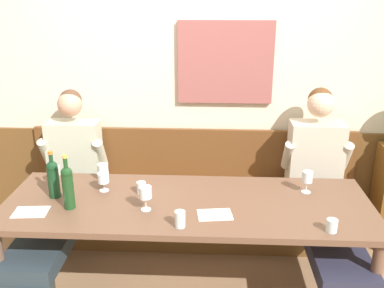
{
  "coord_description": "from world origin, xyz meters",
  "views": [
    {
      "loc": [
        0.16,
        -2.41,
        2.04
      ],
      "look_at": [
        0.01,
        0.44,
        1.01
      ],
      "focal_mm": 40.46,
      "sensor_mm": 36.0,
      "label": 1
    }
  ],
  "objects_px": {
    "person_center_right_seat": "(62,192)",
    "water_tumbler_center": "(180,219)",
    "wine_bottle_green_tall": "(53,178)",
    "wine_glass_by_bottle": "(103,169)",
    "wine_bottle_clear_water": "(68,186)",
    "water_tumbler_left": "(141,188)",
    "wine_glass_right_end": "(307,177)",
    "wine_glass_mid_right": "(103,179)",
    "wine_glass_mid_left": "(145,194)",
    "wine_glass_center_front": "(54,171)",
    "person_right_seat": "(323,192)",
    "wall_bench": "(193,210)",
    "dining_table": "(187,212)",
    "water_tumbler_right": "(332,226)"
  },
  "relations": [
    {
      "from": "water_tumbler_center",
      "to": "water_tumbler_right",
      "type": "distance_m",
      "value": 0.87
    },
    {
      "from": "wine_glass_right_end",
      "to": "wine_glass_center_front",
      "type": "distance_m",
      "value": 1.75
    },
    {
      "from": "wine_bottle_green_tall",
      "to": "wine_glass_by_bottle",
      "type": "bearing_deg",
      "value": 47.26
    },
    {
      "from": "water_tumbler_right",
      "to": "dining_table",
      "type": "bearing_deg",
      "value": 159.16
    },
    {
      "from": "wall_bench",
      "to": "water_tumbler_right",
      "type": "bearing_deg",
      "value": -50.75
    },
    {
      "from": "person_center_right_seat",
      "to": "wine_glass_by_bottle",
      "type": "xyz_separation_m",
      "value": [
        0.33,
        -0.02,
        0.2
      ]
    },
    {
      "from": "person_center_right_seat",
      "to": "wine_bottle_green_tall",
      "type": "distance_m",
      "value": 0.4
    },
    {
      "from": "wine_glass_center_front",
      "to": "wine_bottle_green_tall",
      "type": "bearing_deg",
      "value": -71.4
    },
    {
      "from": "wine_bottle_clear_water",
      "to": "wine_glass_by_bottle",
      "type": "xyz_separation_m",
      "value": [
        0.11,
        0.43,
        -0.07
      ]
    },
    {
      "from": "wine_bottle_green_tall",
      "to": "wine_glass_center_front",
      "type": "distance_m",
      "value": 0.2
    },
    {
      "from": "wine_glass_right_end",
      "to": "wine_bottle_clear_water",
      "type": "bearing_deg",
      "value": -168.95
    },
    {
      "from": "wall_bench",
      "to": "person_right_seat",
      "type": "distance_m",
      "value": 1.09
    },
    {
      "from": "wine_glass_right_end",
      "to": "wall_bench",
      "type": "bearing_deg",
      "value": 146.36
    },
    {
      "from": "person_center_right_seat",
      "to": "wine_glass_by_bottle",
      "type": "bearing_deg",
      "value": -3.37
    },
    {
      "from": "wine_bottle_clear_water",
      "to": "water_tumbler_right",
      "type": "distance_m",
      "value": 1.6
    },
    {
      "from": "wine_glass_center_front",
      "to": "wine_glass_by_bottle",
      "type": "distance_m",
      "value": 0.34
    },
    {
      "from": "person_right_seat",
      "to": "wine_glass_mid_left",
      "type": "distance_m",
      "value": 1.33
    },
    {
      "from": "wall_bench",
      "to": "wine_glass_mid_right",
      "type": "xyz_separation_m",
      "value": [
        -0.58,
        -0.58,
        0.54
      ]
    },
    {
      "from": "wine_bottle_green_tall",
      "to": "wine_glass_center_front",
      "type": "height_order",
      "value": "wine_bottle_green_tall"
    },
    {
      "from": "dining_table",
      "to": "wine_bottle_clear_water",
      "type": "distance_m",
      "value": 0.78
    },
    {
      "from": "wine_bottle_clear_water",
      "to": "water_tumbler_left",
      "type": "bearing_deg",
      "value": 28.84
    },
    {
      "from": "wine_glass_by_bottle",
      "to": "wine_bottle_clear_water",
      "type": "bearing_deg",
      "value": -104.32
    },
    {
      "from": "wine_glass_mid_left",
      "to": "wine_glass_center_front",
      "type": "relative_size",
      "value": 1.17
    },
    {
      "from": "wine_glass_mid_left",
      "to": "water_tumbler_right",
      "type": "distance_m",
      "value": 1.12
    },
    {
      "from": "wine_glass_by_bottle",
      "to": "wine_glass_right_end",
      "type": "bearing_deg",
      "value": -5.16
    },
    {
      "from": "wine_glass_mid_left",
      "to": "water_tumbler_center",
      "type": "bearing_deg",
      "value": -40.0
    },
    {
      "from": "wine_bottle_green_tall",
      "to": "wine_glass_mid_left",
      "type": "bearing_deg",
      "value": -13.42
    },
    {
      "from": "wine_glass_mid_right",
      "to": "water_tumbler_center",
      "type": "xyz_separation_m",
      "value": [
        0.56,
        -0.45,
        -0.04
      ]
    },
    {
      "from": "wine_bottle_clear_water",
      "to": "wine_glass_center_front",
      "type": "relative_size",
      "value": 2.65
    },
    {
      "from": "person_center_right_seat",
      "to": "wine_glass_by_bottle",
      "type": "height_order",
      "value": "person_center_right_seat"
    },
    {
      "from": "wine_glass_mid_left",
      "to": "water_tumbler_left",
      "type": "distance_m",
      "value": 0.25
    },
    {
      "from": "wine_glass_mid_left",
      "to": "wine_bottle_clear_water",
      "type": "bearing_deg",
      "value": 179.86
    },
    {
      "from": "person_center_right_seat",
      "to": "water_tumbler_left",
      "type": "distance_m",
      "value": 0.69
    },
    {
      "from": "water_tumbler_right",
      "to": "water_tumbler_left",
      "type": "relative_size",
      "value": 0.95
    },
    {
      "from": "wine_glass_center_front",
      "to": "wall_bench",
      "type": "bearing_deg",
      "value": 27.44
    },
    {
      "from": "wine_glass_center_front",
      "to": "water_tumbler_left",
      "type": "relative_size",
      "value": 1.7
    },
    {
      "from": "wall_bench",
      "to": "dining_table",
      "type": "distance_m",
      "value": 0.81
    },
    {
      "from": "dining_table",
      "to": "wine_glass_right_end",
      "type": "bearing_deg",
      "value": 12.71
    },
    {
      "from": "person_center_right_seat",
      "to": "wine_glass_right_end",
      "type": "relative_size",
      "value": 8.52
    },
    {
      "from": "wine_bottle_clear_water",
      "to": "water_tumbler_center",
      "type": "height_order",
      "value": "wine_bottle_clear_water"
    },
    {
      "from": "person_right_seat",
      "to": "wine_glass_mid_right",
      "type": "relative_size",
      "value": 10.32
    },
    {
      "from": "dining_table",
      "to": "wine_glass_by_bottle",
      "type": "height_order",
      "value": "wine_glass_by_bottle"
    },
    {
      "from": "wine_bottle_clear_water",
      "to": "water_tumbler_left",
      "type": "distance_m",
      "value": 0.49
    },
    {
      "from": "dining_table",
      "to": "water_tumbler_left",
      "type": "height_order",
      "value": "water_tumbler_left"
    },
    {
      "from": "wine_glass_mid_right",
      "to": "wine_glass_by_bottle",
      "type": "height_order",
      "value": "wine_glass_mid_right"
    },
    {
      "from": "person_center_right_seat",
      "to": "water_tumbler_center",
      "type": "height_order",
      "value": "person_center_right_seat"
    },
    {
      "from": "person_center_right_seat",
      "to": "water_tumbler_right",
      "type": "relative_size",
      "value": 17.14
    },
    {
      "from": "wine_glass_mid_left",
      "to": "dining_table",
      "type": "bearing_deg",
      "value": 25.64
    },
    {
      "from": "wine_glass_mid_left",
      "to": "wine_glass_center_front",
      "type": "bearing_deg",
      "value": 153.9
    },
    {
      "from": "person_right_seat",
      "to": "wine_glass_right_end",
      "type": "xyz_separation_m",
      "value": [
        -0.17,
        -0.18,
        0.19
      ]
    }
  ]
}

